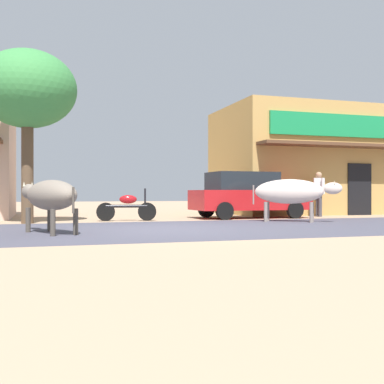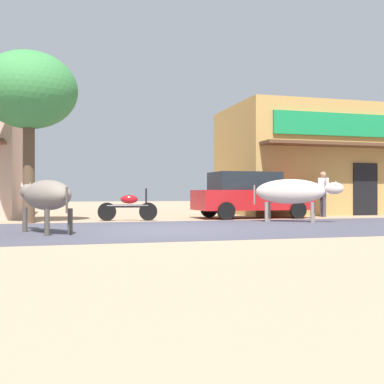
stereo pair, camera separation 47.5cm
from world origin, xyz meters
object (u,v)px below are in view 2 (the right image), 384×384
cow_near_brown (46,195)px  pedestrian_by_shop (323,190)px  parked_hatchback_car (250,195)px  cow_far_dark (292,192)px  parked_motorcycle (129,206)px  roadside_tree (29,92)px

cow_near_brown → pedestrian_by_shop: pedestrian_by_shop is taller
parked_hatchback_car → cow_near_brown: parked_hatchback_car is taller
cow_far_dark → parked_hatchback_car: bearing=97.9°
cow_far_dark → pedestrian_by_shop: pedestrian_by_shop is taller
cow_near_brown → cow_far_dark: bearing=17.0°
parked_motorcycle → parked_hatchback_car: bearing=6.6°
parked_hatchback_car → cow_far_dark: size_ratio=1.71×
parked_hatchback_car → cow_near_brown: size_ratio=1.65×
parked_motorcycle → pedestrian_by_shop: bearing=5.0°
parked_hatchback_car → cow_far_dark: (0.35, -2.54, 0.09)m
parked_hatchback_car → parked_motorcycle: bearing=-173.4°
parked_hatchback_car → pedestrian_by_shop: size_ratio=2.45×
roadside_tree → pedestrian_by_shop: 10.94m
parked_hatchback_car → parked_motorcycle: 4.47m
parked_motorcycle → cow_far_dark: (4.78, -2.03, 0.47)m
cow_near_brown → pedestrian_by_shop: 11.07m
roadside_tree → cow_far_dark: roadside_tree is taller
cow_near_brown → pedestrian_by_shop: size_ratio=1.49×
parked_hatchback_car → pedestrian_by_shop: 3.03m
pedestrian_by_shop → parked_motorcycle: bearing=-175.0°
roadside_tree → cow_far_dark: (7.82, -1.64, -2.99)m
roadside_tree → pedestrian_by_shop: bearing=5.6°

